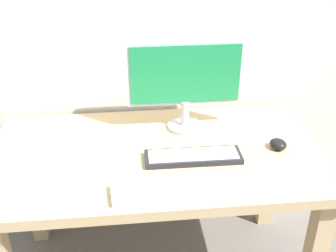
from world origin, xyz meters
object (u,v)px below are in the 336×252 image
Objects in this scene: desk at (158,171)px; mouse at (278,144)px; keyboard_primary at (193,157)px; monitor at (185,80)px; keyboard_secondary at (164,189)px.

desk is 0.53m from mouse.
mouse is at bearing -3.71° from desk.
mouse is (0.52, -0.03, 0.13)m from desk.
mouse reaches higher than desk.
keyboard_primary is at bearing 172.79° from mouse.
monitor is at bearing 89.39° from keyboard_primary.
keyboard_primary is (0.14, -0.08, 0.12)m from desk.
monitor is at bearing 73.38° from keyboard_secondary.
monitor is 1.28× the size of keyboard_secondary.
keyboard_primary is at bearing 55.07° from keyboard_secondary.
monitor reaches higher than keyboard_secondary.
desk is 0.20m from keyboard_primary.
keyboard_secondary is 0.58m from mouse.
keyboard_primary reaches higher than desk.
desk is 3.59× the size of keyboard_primary.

